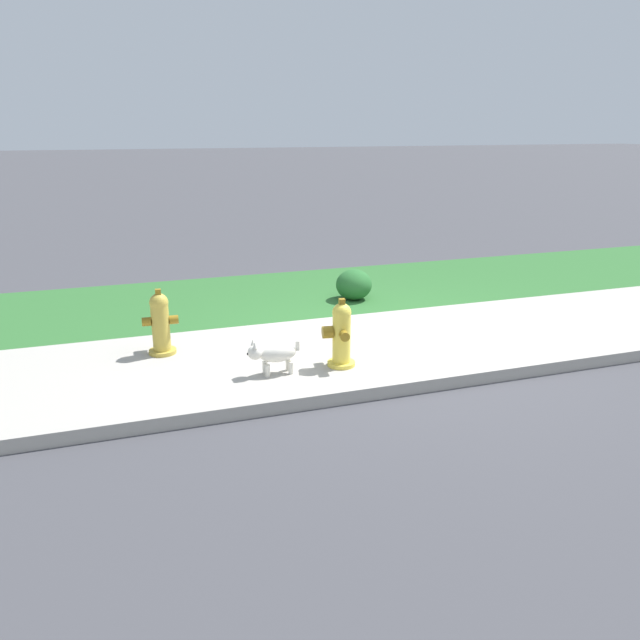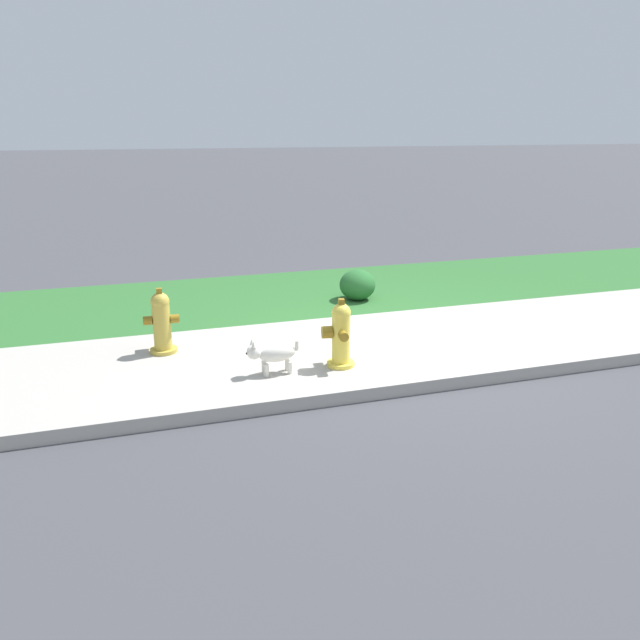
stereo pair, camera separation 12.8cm
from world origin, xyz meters
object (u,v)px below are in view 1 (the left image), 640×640
(fire_hydrant_mid_block, at_px, (160,323))
(fire_hydrant_far_end, at_px, (341,335))
(small_white_dog, at_px, (273,354))
(shrub_bush_near_lamp, at_px, (354,285))

(fire_hydrant_mid_block, bearing_deg, fire_hydrant_far_end, -26.19)
(small_white_dog, bearing_deg, fire_hydrant_far_end, -179.75)
(fire_hydrant_far_end, relative_size, shrub_bush_near_lamp, 1.42)
(small_white_dog, relative_size, shrub_bush_near_lamp, 1.05)
(shrub_bush_near_lamp, bearing_deg, small_white_dog, -127.20)
(fire_hydrant_mid_block, xyz_separation_m, small_white_dog, (0.94, -0.92, -0.12))
(fire_hydrant_mid_block, height_order, small_white_dog, fire_hydrant_mid_block)
(fire_hydrant_mid_block, xyz_separation_m, fire_hydrant_far_end, (1.62, -0.92, -0.00))
(shrub_bush_near_lamp, bearing_deg, fire_hydrant_mid_block, -153.40)
(fire_hydrant_far_end, distance_m, small_white_dog, 0.68)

